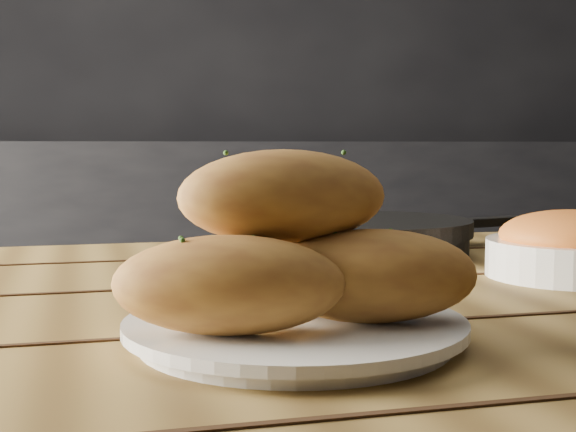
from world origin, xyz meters
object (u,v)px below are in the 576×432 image
object	(u,v)px
table	(263,412)
bowl	(573,247)
plate	(295,330)
bread_rolls	(289,255)
skillet	(370,235)

from	to	relation	value
table	bowl	world-z (taller)	bowl
plate	bread_rolls	world-z (taller)	bread_rolls
bowl	plate	bearing A→B (deg)	-150.89
table	bread_rolls	bearing A→B (deg)	-95.56
bread_rolls	skillet	xyz separation A→B (m)	(0.22, 0.44, -0.04)
plate	bowl	bearing A→B (deg)	29.11
skillet	bowl	bearing A→B (deg)	-57.78
bread_rolls	table	bearing A→B (deg)	84.44
table	bread_rolls	distance (m)	0.22
skillet	bowl	xyz separation A→B (m)	(0.15, -0.23, 0.01)
bread_rolls	plate	bearing A→B (deg)	30.96
skillet	bowl	distance (m)	0.27
plate	table	bearing A→B (deg)	86.45
plate	bowl	xyz separation A→B (m)	(0.36, 0.20, 0.02)
plate	bowl	distance (m)	0.42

